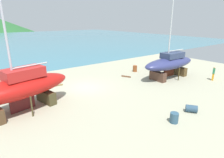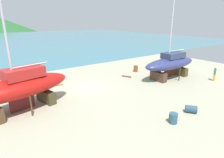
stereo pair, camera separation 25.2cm
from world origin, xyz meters
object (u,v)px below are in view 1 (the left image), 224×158
object	(u,v)px
barrel_tipped_center	(191,109)
barrel_rust_mid	(174,118)
sailboat_large_starboard	(21,87)
sailboat_mid_port	(170,63)
barrel_rust_far	(135,69)
worker	(214,73)

from	to	relation	value
barrel_tipped_center	barrel_rust_mid	bearing A→B (deg)	-176.95
sailboat_large_starboard	barrel_rust_mid	xyz separation A→B (m)	(8.16, -8.61, -1.62)
sailboat_mid_port	barrel_rust_far	distance (m)	5.13
barrel_rust_mid	barrel_tipped_center	distance (m)	2.51
barrel_rust_mid	barrel_tipped_center	world-z (taller)	barrel_rust_mid
sailboat_large_starboard	barrel_tipped_center	size ratio (longest dim) A/B	16.72
sailboat_large_starboard	worker	xyz separation A→B (m)	(20.44, -5.47, -1.12)
barrel_rust_far	barrel_tipped_center	size ratio (longest dim) A/B	1.02
barrel_rust_far	barrel_rust_mid	bearing A→B (deg)	-122.29
sailboat_mid_port	barrel_tipped_center	bearing A→B (deg)	48.01
sailboat_mid_port	sailboat_large_starboard	size ratio (longest dim) A/B	0.87
sailboat_mid_port	worker	world-z (taller)	sailboat_mid_port
sailboat_mid_port	barrel_rust_mid	bearing A→B (deg)	39.23
barrel_rust_far	sailboat_large_starboard	bearing A→B (deg)	-168.36
barrel_rust_mid	sailboat_large_starboard	bearing A→B (deg)	133.44
worker	barrel_rust_far	distance (m)	9.94
sailboat_mid_port	barrel_rust_far	xyz separation A→B (m)	(-1.47, 4.70, -1.44)
barrel_rust_mid	barrel_rust_far	world-z (taller)	barrel_rust_far
worker	barrel_tipped_center	bearing A→B (deg)	-94.61
sailboat_mid_port	barrel_rust_far	world-z (taller)	sailboat_mid_port
sailboat_large_starboard	barrel_tipped_center	distance (m)	13.73
barrel_tipped_center	barrel_rust_far	bearing A→B (deg)	66.95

